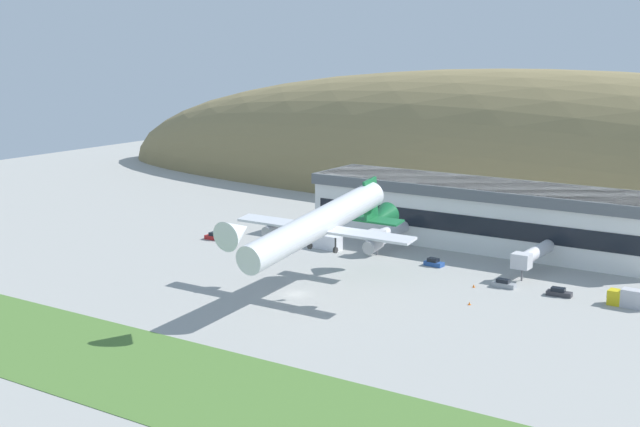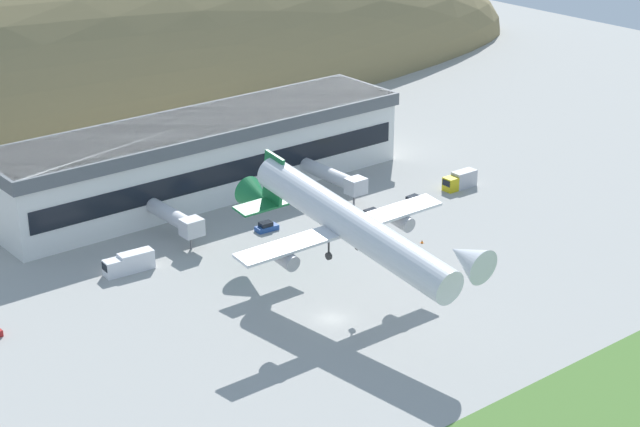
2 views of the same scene
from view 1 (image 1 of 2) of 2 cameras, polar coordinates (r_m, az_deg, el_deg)
The scene contains 15 objects.
ground_plane at distance 160.60m, azimuth -1.54°, elevation -5.18°, with size 382.61×382.61×0.00m, color #9E9E99.
grass_strip_foreground at distance 130.24m, azimuth -12.42°, elevation -9.47°, with size 344.35×25.16×0.08m, color #4C7533.
hill_backdrop at distance 262.97m, azimuth 14.16°, elevation 1.02°, with size 315.75×68.18×72.61m, color olive.
terminal_building at distance 198.27m, azimuth 10.63°, elevation 0.17°, with size 80.44×18.41×13.90m.
jetway_0 at distance 191.47m, azimuth 4.30°, elevation -1.25°, with size 3.38×13.82×5.43m.
jetway_1 at distance 177.05m, azimuth 13.44°, elevation -2.58°, with size 3.38×16.11×5.43m.
cargo_airplane at distance 156.25m, azimuth -0.02°, elevation -0.70°, with size 35.74×51.07×11.47m.
service_car_0 at distance 180.99m, azimuth 7.29°, elevation -3.14°, with size 4.03×2.14×1.57m.
service_car_1 at distance 203.75m, azimuth -6.80°, elevation -1.47°, with size 4.21×2.06×1.68m.
service_car_2 at distance 168.07m, azimuth 11.69°, elevation -4.43°, with size 4.32×1.66×1.57m.
service_car_3 at distance 164.94m, azimuth 15.05°, elevation -4.91°, with size 4.54×2.04×1.52m.
fuel_truck at distance 193.52m, azimuth 0.35°, elevation -1.84°, with size 8.21×2.88×3.09m.
box_truck at distance 161.78m, azimuth 19.22°, elevation -5.16°, with size 7.11×2.43×3.14m.
traffic_cone_0 at distance 167.13m, azimuth 9.81°, elevation -4.58°, with size 0.52×0.52×0.58m.
traffic_cone_1 at distance 156.44m, azimuth 9.54°, elevation -5.69°, with size 0.52×0.52×0.58m.
Camera 1 is at (88.74, -125.75, 45.89)m, focal length 50.00 mm.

